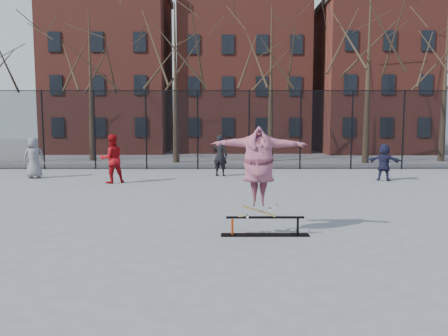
{
  "coord_description": "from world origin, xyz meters",
  "views": [
    {
      "loc": [
        -0.13,
        -9.08,
        2.44
      ],
      "look_at": [
        -0.1,
        1.5,
        1.3
      ],
      "focal_mm": 35.0,
      "sensor_mm": 36.0,
      "label": 1
    }
  ],
  "objects_px": {
    "bystander_black": "(220,156)",
    "bystander_red": "(112,159)",
    "skater": "(259,173)",
    "skate_rail": "(265,228)",
    "bystander_navy": "(384,162)",
    "bystander_grey": "(34,158)",
    "skateboard": "(258,214)"
  },
  "relations": [
    {
      "from": "bystander_black",
      "to": "bystander_red",
      "type": "relative_size",
      "value": 0.95
    },
    {
      "from": "skater",
      "to": "bystander_black",
      "type": "height_order",
      "value": "skater"
    },
    {
      "from": "skate_rail",
      "to": "skater",
      "type": "relative_size",
      "value": 0.92
    },
    {
      "from": "bystander_red",
      "to": "skate_rail",
      "type": "bearing_deg",
      "value": 94.02
    },
    {
      "from": "bystander_navy",
      "to": "bystander_red",
      "type": "bearing_deg",
      "value": 28.3
    },
    {
      "from": "bystander_black",
      "to": "bystander_grey",
      "type": "bearing_deg",
      "value": 27.16
    },
    {
      "from": "bystander_grey",
      "to": "bystander_navy",
      "type": "relative_size",
      "value": 1.16
    },
    {
      "from": "bystander_black",
      "to": "bystander_navy",
      "type": "xyz_separation_m",
      "value": [
        6.75,
        -1.54,
        -0.15
      ]
    },
    {
      "from": "skate_rail",
      "to": "bystander_red",
      "type": "distance_m",
      "value": 9.6
    },
    {
      "from": "skate_rail",
      "to": "bystander_red",
      "type": "xyz_separation_m",
      "value": [
        -5.28,
        7.98,
        0.8
      ]
    },
    {
      "from": "skate_rail",
      "to": "skateboard",
      "type": "bearing_deg",
      "value": 180.0
    },
    {
      "from": "skater",
      "to": "bystander_red",
      "type": "bearing_deg",
      "value": 128.75
    },
    {
      "from": "skateboard",
      "to": "bystander_navy",
      "type": "xyz_separation_m",
      "value": [
        5.87,
        8.65,
        0.3
      ]
    },
    {
      "from": "skater",
      "to": "bystander_red",
      "type": "xyz_separation_m",
      "value": [
        -5.14,
        7.98,
        -0.39
      ]
    },
    {
      "from": "skate_rail",
      "to": "skateboard",
      "type": "distance_m",
      "value": 0.33
    },
    {
      "from": "skate_rail",
      "to": "bystander_black",
      "type": "bearing_deg",
      "value": 95.75
    },
    {
      "from": "bystander_black",
      "to": "skate_rail",
      "type": "bearing_deg",
      "value": 117.74
    },
    {
      "from": "bystander_black",
      "to": "bystander_red",
      "type": "height_order",
      "value": "bystander_red"
    },
    {
      "from": "skate_rail",
      "to": "skater",
      "type": "distance_m",
      "value": 1.2
    },
    {
      "from": "skater",
      "to": "skate_rail",
      "type": "bearing_deg",
      "value": 5.99
    },
    {
      "from": "skateboard",
      "to": "bystander_red",
      "type": "distance_m",
      "value": 9.5
    },
    {
      "from": "bystander_black",
      "to": "bystander_red",
      "type": "xyz_separation_m",
      "value": [
        -4.25,
        -2.22,
        0.05
      ]
    },
    {
      "from": "skater",
      "to": "bystander_navy",
      "type": "height_order",
      "value": "skater"
    },
    {
      "from": "skater",
      "to": "bystander_black",
      "type": "bearing_deg",
      "value": 100.93
    },
    {
      "from": "skate_rail",
      "to": "skateboard",
      "type": "height_order",
      "value": "skateboard"
    },
    {
      "from": "skateboard",
      "to": "bystander_grey",
      "type": "bearing_deg",
      "value": 133.06
    },
    {
      "from": "skateboard",
      "to": "bystander_grey",
      "type": "height_order",
      "value": "bystander_grey"
    },
    {
      "from": "bystander_navy",
      "to": "bystander_grey",
      "type": "bearing_deg",
      "value": 21.61
    },
    {
      "from": "skate_rail",
      "to": "bystander_red",
      "type": "bearing_deg",
      "value": 123.49
    },
    {
      "from": "skateboard",
      "to": "bystander_grey",
      "type": "relative_size",
      "value": 0.44
    },
    {
      "from": "skater",
      "to": "skateboard",
      "type": "bearing_deg",
      "value": 95.99
    },
    {
      "from": "skateboard",
      "to": "skater",
      "type": "xyz_separation_m",
      "value": [
        0.0,
        -0.0,
        0.89
      ]
    }
  ]
}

